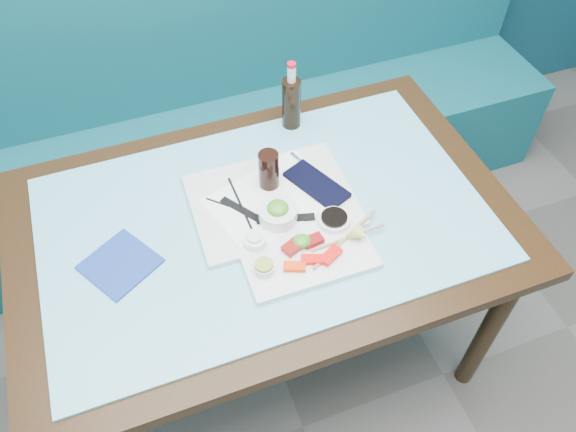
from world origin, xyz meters
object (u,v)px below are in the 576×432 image
object	(u,v)px
booth_bench	(203,132)
serving_tray	(272,201)
cola_glass	(269,170)
dining_table	(265,237)
sashimi_plate	(305,249)
blue_napkin	(120,264)
cola_bottle_body	(291,103)
seaweed_bowl	(278,214)

from	to	relation	value
booth_bench	serving_tray	distance (m)	0.89
serving_tray	cola_glass	size ratio (longest dim) A/B	3.80
dining_table	serving_tray	world-z (taller)	serving_tray
sashimi_plate	dining_table	bearing A→B (deg)	114.00
blue_napkin	cola_bottle_body	bearing A→B (deg)	30.57
sashimi_plate	serving_tray	xyz separation A→B (m)	(-0.02, 0.19, -0.00)
cola_glass	cola_bottle_body	size ratio (longest dim) A/B	0.70
booth_bench	cola_bottle_body	xyz separation A→B (m)	(0.21, -0.50, 0.47)
dining_table	sashimi_plate	size ratio (longest dim) A/B	4.09
sashimi_plate	cola_glass	size ratio (longest dim) A/B	2.87
booth_bench	seaweed_bowl	world-z (taller)	booth_bench
dining_table	sashimi_plate	bearing A→B (deg)	-66.66
booth_bench	cola_glass	bearing A→B (deg)	-86.18
serving_tray	cola_bottle_body	xyz separation A→B (m)	(0.17, 0.30, 0.08)
cola_bottle_body	blue_napkin	distance (m)	0.72
booth_bench	dining_table	distance (m)	0.89
sashimi_plate	cola_bottle_body	xyz separation A→B (m)	(0.15, 0.49, 0.08)
seaweed_bowl	blue_napkin	distance (m)	0.43
booth_bench	blue_napkin	bearing A→B (deg)	-115.13
serving_tray	cola_bottle_body	distance (m)	0.35
sashimi_plate	cola_glass	distance (m)	0.25
sashimi_plate	cola_bottle_body	bearing A→B (deg)	74.03
booth_bench	cola_glass	world-z (taller)	booth_bench
booth_bench	serving_tray	xyz separation A→B (m)	(0.04, -0.80, 0.39)
sashimi_plate	cola_bottle_body	world-z (taller)	cola_bottle_body
serving_tray	blue_napkin	bearing A→B (deg)	-170.07
cola_bottle_body	dining_table	bearing A→B (deg)	-121.54
booth_bench	sashimi_plate	xyz separation A→B (m)	(0.06, -0.99, 0.39)
sashimi_plate	cola_glass	bearing A→B (deg)	93.92
booth_bench	blue_napkin	xyz separation A→B (m)	(-0.40, -0.86, 0.39)
dining_table	cola_glass	size ratio (longest dim) A/B	11.74
booth_bench	sashimi_plate	bearing A→B (deg)	-86.32
blue_napkin	booth_bench	bearing A→B (deg)	64.87
cola_glass	cola_bottle_body	bearing A→B (deg)	56.68
dining_table	blue_napkin	bearing A→B (deg)	-176.95
serving_tray	blue_napkin	distance (m)	0.45
booth_bench	seaweed_bowl	xyz separation A→B (m)	(0.03, -0.87, 0.42)
cola_glass	booth_bench	bearing A→B (deg)	93.82
cola_glass	blue_napkin	bearing A→B (deg)	-165.25
dining_table	cola_bottle_body	xyz separation A→B (m)	(0.21, 0.34, 0.18)
seaweed_bowl	serving_tray	bearing A→B (deg)	82.41
cola_bottle_body	serving_tray	bearing A→B (deg)	-119.66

